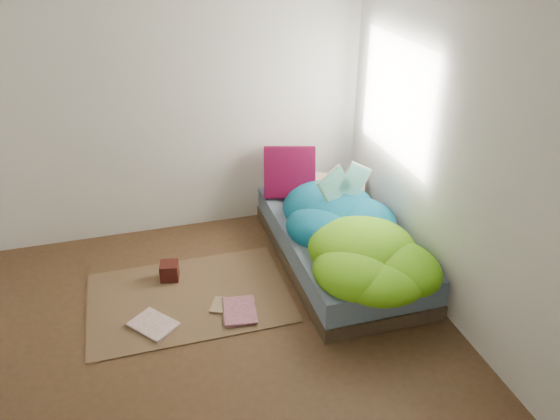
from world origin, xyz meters
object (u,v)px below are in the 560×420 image
at_px(bed, 339,245).
at_px(floor_book_b, 223,313).
at_px(pillow_magenta, 289,172).
at_px(open_book, 346,172).
at_px(wooden_box, 170,271).
at_px(floor_book_a, 141,334).

xyz_separation_m(bed, floor_book_b, (-1.14, -0.47, -0.14)).
height_order(pillow_magenta, floor_book_b, pillow_magenta).
bearing_deg(open_book, pillow_magenta, 103.54).
relative_size(pillow_magenta, open_book, 1.10).
bearing_deg(wooden_box, floor_book_a, -113.25).
relative_size(bed, wooden_box, 13.27).
bearing_deg(pillow_magenta, floor_book_b, -111.28).
bearing_deg(floor_book_b, open_book, 33.24).
xyz_separation_m(pillow_magenta, open_book, (0.31, -0.62, 0.23)).
distance_m(bed, pillow_magenta, 0.88).
distance_m(bed, floor_book_a, 1.86).
height_order(bed, pillow_magenta, pillow_magenta).
height_order(bed, floor_book_b, bed).
bearing_deg(floor_book_b, pillow_magenta, 60.57).
height_order(pillow_magenta, open_book, open_book).
xyz_separation_m(pillow_magenta, floor_book_a, (-1.54, -1.27, -0.56)).
bearing_deg(floor_book_a, bed, -22.47).
relative_size(open_book, floor_book_a, 1.31).
bearing_deg(floor_book_a, floor_book_b, -33.37).
distance_m(pillow_magenta, floor_book_a, 2.07).
xyz_separation_m(pillow_magenta, wooden_box, (-1.25, -0.61, -0.50)).
xyz_separation_m(bed, pillow_magenta, (-0.24, 0.74, 0.42)).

